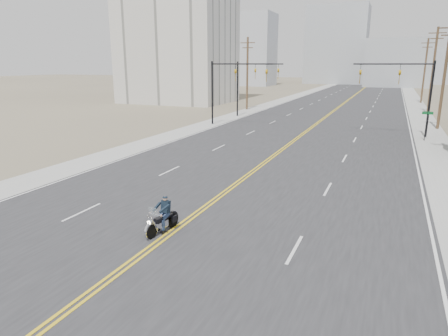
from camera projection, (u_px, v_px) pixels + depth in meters
ground_plane at (117, 274)px, 13.10m from camera, size 400.00×400.00×0.00m
road at (348, 100)px, 75.57m from camera, size 20.00×200.00×0.01m
sidewalk_left at (288, 98)px, 79.87m from camera, size 3.00×200.00×0.01m
sidewalk_right at (415, 103)px, 71.28m from camera, size 3.00×200.00×0.01m
traffic_mast_left at (229, 81)px, 43.76m from camera, size 7.10×0.26×7.00m
traffic_mast_right at (408, 83)px, 37.06m from camera, size 7.10×0.26×7.00m
traffic_mast_far at (250, 79)px, 51.05m from camera, size 6.10×0.26×7.00m
street_sign at (427, 121)px, 35.38m from camera, size 0.90×0.06×2.62m
utility_pole_c at (445, 74)px, 40.90m from camera, size 2.20×0.30×11.00m
utility_pole_d at (433, 69)px, 54.22m from camera, size 2.20×0.30×11.50m
utility_pole_e at (425, 70)px, 69.46m from camera, size 2.20×0.30×11.00m
utility_pole_left at (247, 72)px, 59.23m from camera, size 2.20×0.30×10.50m
apartment_block at (177, 14)px, 68.86m from camera, size 18.00×14.00×30.00m
haze_bldg_a at (251, 50)px, 126.04m from camera, size 14.00×12.00×22.00m
haze_bldg_b at (397, 63)px, 119.91m from camera, size 18.00×14.00×14.00m
haze_bldg_d at (337, 45)px, 139.25m from camera, size 20.00×15.00×26.00m
haze_bldg_f at (225, 60)px, 145.79m from camera, size 12.00×12.00×16.00m
motorcyclist at (162, 215)px, 16.13m from camera, size 1.08×2.02×1.51m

